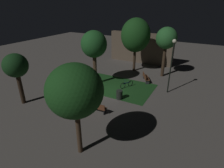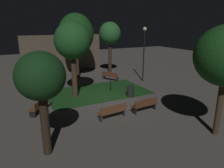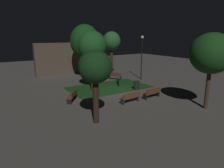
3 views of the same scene
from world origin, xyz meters
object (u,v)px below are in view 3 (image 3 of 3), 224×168
object	(u,v)px
tree_right_canopy	(85,42)
lamp_post_plaza_west	(142,51)
bench_front_right	(73,96)
tree_near_wall	(211,54)
bench_path_side	(152,93)
tree_back_left	(95,69)
bicycle	(118,82)
trash_bin	(137,85)
tree_tall_center	(92,47)
bench_back_row	(114,76)
tree_lawn_side	(112,42)
bench_corner	(131,97)

from	to	relation	value
tree_right_canopy	lamp_post_plaza_west	size ratio (longest dim) A/B	1.26
bench_front_right	tree_near_wall	world-z (taller)	tree_near_wall
bench_path_side	bench_front_right	distance (m)	6.76
tree_back_left	bench_path_side	bearing A→B (deg)	15.41
tree_right_canopy	tree_back_left	world-z (taller)	tree_right_canopy
bicycle	trash_bin	bearing A→B (deg)	-80.60
bench_front_right	tree_right_canopy	size ratio (longest dim) A/B	0.26
bench_path_side	tree_right_canopy	xyz separation A→B (m)	(-1.03, 10.77, 4.06)
trash_bin	tree_near_wall	bearing A→B (deg)	-83.20
trash_bin	tree_tall_center	bearing A→B (deg)	153.88
bench_back_row	tree_lawn_side	xyz separation A→B (m)	(1.26, 2.57, 3.98)
bench_back_row	lamp_post_plaza_west	bearing A→B (deg)	-29.72
bench_corner	tree_lawn_side	distance (m)	12.42
tree_tall_center	trash_bin	size ratio (longest dim) A/B	6.66
bench_front_right	bicycle	bearing A→B (deg)	22.15
tree_tall_center	bicycle	bearing A→B (deg)	11.63
bench_back_row	lamp_post_plaza_west	world-z (taller)	lamp_post_plaza_west
bicycle	bench_front_right	bearing A→B (deg)	-157.85
bicycle	bench_back_row	bearing A→B (deg)	64.26
bench_back_row	tree_back_left	world-z (taller)	tree_back_left
tree_near_wall	tree_back_left	xyz separation A→B (m)	(-8.03, 2.25, -0.64)
bench_path_side	bicycle	xyz separation A→B (m)	(0.28, 5.54, -0.14)
trash_bin	tree_lawn_side	bearing A→B (deg)	75.21
tree_near_wall	bench_back_row	bearing A→B (deg)	90.28
bench_back_row	tree_lawn_side	distance (m)	4.90
tree_back_left	tree_lawn_side	xyz separation A→B (m)	(9.23, 12.39, 1.06)
bench_path_side	tree_near_wall	distance (m)	5.60
tree_lawn_side	lamp_post_plaza_west	world-z (taller)	tree_lawn_side
tree_tall_center	lamp_post_plaza_west	size ratio (longest dim) A/B	1.09
tree_back_left	trash_bin	bearing A→B (deg)	33.22
tree_right_canopy	trash_bin	size ratio (longest dim) A/B	7.70
tree_near_wall	tree_lawn_side	world-z (taller)	tree_lawn_side
bench_path_side	tree_lawn_side	distance (m)	11.65
bench_back_row	tree_near_wall	distance (m)	12.59
tree_back_left	bench_corner	bearing A→B (deg)	23.38
bench_corner	bicycle	distance (m)	6.13
tree_back_left	trash_bin	distance (m)	9.10
tree_near_wall	lamp_post_plaza_west	size ratio (longest dim) A/B	1.05
tree_tall_center	lamp_post_plaza_west	xyz separation A→B (m)	(7.51, 1.58, -0.78)
tree_back_left	lamp_post_plaza_west	distance (m)	13.58
bench_corner	lamp_post_plaza_west	distance (m)	9.74
bench_front_right	trash_bin	bearing A→B (deg)	-0.24
bench_front_right	tree_tall_center	distance (m)	5.13
tree_right_canopy	tree_near_wall	world-z (taller)	tree_right_canopy
bench_back_row	tree_near_wall	world-z (taller)	tree_near_wall
tree_near_wall	trash_bin	bearing A→B (deg)	96.80
tree_right_canopy	tree_back_left	distance (m)	13.74
bench_path_side	bicycle	bearing A→B (deg)	87.14
trash_bin	tree_right_canopy	bearing A→B (deg)	102.48
tree_near_wall	tree_lawn_side	xyz separation A→B (m)	(1.20, 14.64, 0.43)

